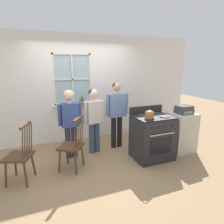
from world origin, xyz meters
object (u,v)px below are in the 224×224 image
object	(u,v)px
chair_by_window	(20,156)
side_counter	(181,132)
person_teen_center	(94,115)
potted_plant	(82,101)
chair_near_wall	(72,146)
stereo	(184,110)
stove	(152,137)
person_adult_right	(117,109)
person_elderly_left	(70,117)
kettle	(149,114)

from	to	relation	value
chair_by_window	side_counter	bearing A→B (deg)	110.89
person_teen_center	potted_plant	size ratio (longest dim) A/B	4.95
chair_near_wall	stereo	distance (m)	2.53
potted_plant	stereo	xyz separation A→B (m)	(1.91, -1.57, -0.05)
chair_near_wall	person_teen_center	distance (m)	0.94
person_teen_center	stove	distance (m)	1.34
stove	person_teen_center	bearing A→B (deg)	145.04
chair_by_window	potted_plant	xyz separation A→B (m)	(1.46, 1.52, 0.57)
person_teen_center	person_adult_right	bearing A→B (deg)	-3.45
stove	person_elderly_left	bearing A→B (deg)	156.82
potted_plant	person_adult_right	bearing A→B (deg)	-50.87
chair_near_wall	person_adult_right	size ratio (longest dim) A/B	0.66
chair_near_wall	stereo	xyz separation A→B (m)	(2.48, -0.13, 0.52)
person_elderly_left	chair_near_wall	bearing A→B (deg)	-100.04
person_teen_center	stove	size ratio (longest dim) A/B	1.34
person_adult_right	person_elderly_left	bearing A→B (deg)	-175.69
kettle	side_counter	world-z (taller)	kettle
person_teen_center	kettle	distance (m)	1.24
chair_near_wall	person_teen_center	xyz separation A→B (m)	(0.61, 0.58, 0.41)
chair_near_wall	person_elderly_left	bearing A→B (deg)	-153.49
person_elderly_left	stereo	bearing A→B (deg)	-16.55
chair_by_window	person_adult_right	xyz separation A→B (m)	(2.09, 0.74, 0.48)
potted_plant	person_elderly_left	bearing A→B (deg)	-117.79
potted_plant	stove	bearing A→B (deg)	-55.55
chair_by_window	person_adult_right	size ratio (longest dim) A/B	0.66
stove	side_counter	distance (m)	0.82
person_teen_center	potted_plant	xyz separation A→B (m)	(-0.05, 0.87, 0.17)
chair_by_window	potted_plant	bearing A→B (deg)	157.66
side_counter	person_teen_center	bearing A→B (deg)	159.82
kettle	stereo	bearing A→B (deg)	9.16
chair_by_window	chair_near_wall	bearing A→B (deg)	116.19
side_counter	stove	bearing A→B (deg)	-176.55
chair_near_wall	stove	size ratio (longest dim) A/B	0.95
kettle	potted_plant	size ratio (longest dim) A/B	0.84
chair_by_window	person_adult_right	distance (m)	2.27
person_elderly_left	potted_plant	size ratio (longest dim) A/B	5.00
potted_plant	side_counter	xyz separation A→B (m)	(1.91, -1.55, -0.59)
chair_by_window	kettle	bearing A→B (deg)	106.32
person_adult_right	stove	distance (m)	1.05
side_counter	stereo	xyz separation A→B (m)	(0.00, -0.02, 0.54)
chair_by_window	stove	xyz separation A→B (m)	(2.55, -0.08, 0.01)
kettle	chair_by_window	bearing A→B (deg)	174.86
person_elderly_left	kettle	size ratio (longest dim) A/B	5.92
kettle	stereo	xyz separation A→B (m)	(0.99, 0.16, -0.04)
person_teen_center	stereo	distance (m)	2.00
chair_by_window	chair_near_wall	xyz separation A→B (m)	(0.89, 0.07, 0.00)
chair_near_wall	stove	xyz separation A→B (m)	(1.66, -0.16, 0.01)
person_teen_center	kettle	xyz separation A→B (m)	(0.87, -0.87, 0.15)
person_teen_center	stove	xyz separation A→B (m)	(1.05, -0.73, -0.40)
person_elderly_left	stove	world-z (taller)	person_elderly_left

